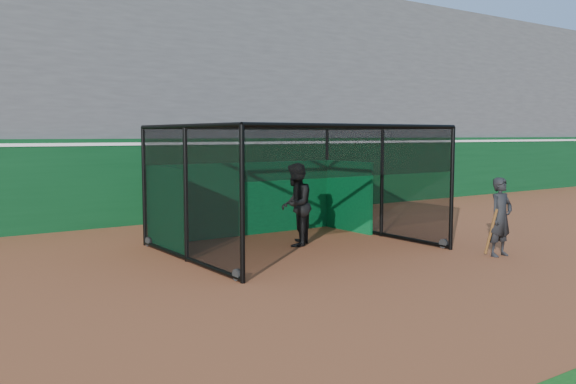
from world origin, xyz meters
TOP-DOWN VIEW (x-y plane):
  - ground at (0.00, 0.00)m, footprint 120.00×120.00m
  - outfield_wall at (0.00, 8.50)m, footprint 50.00×0.50m
  - grandstand at (0.00, 12.27)m, footprint 50.00×7.85m
  - batting_cage at (0.99, 2.83)m, footprint 5.59×4.62m
  - batter at (1.15, 3.00)m, footprint 1.20×1.19m
  - on_deck_player at (4.03, -0.55)m, footprint 0.64×0.45m

SIDE VIEW (x-z plane):
  - ground at x=0.00m, z-range 0.00..0.00m
  - on_deck_player at x=4.03m, z-range 0.00..1.70m
  - batter at x=1.15m, z-range 0.00..1.95m
  - outfield_wall at x=0.00m, z-range 0.04..2.54m
  - batting_cage at x=0.99m, z-range 0.00..2.79m
  - grandstand at x=0.00m, z-range 0.00..8.95m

